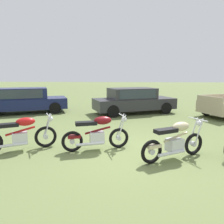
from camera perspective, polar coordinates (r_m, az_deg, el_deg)
The scene contains 6 objects.
ground_plane at distance 6.09m, azimuth 4.79°, elevation -10.75°, with size 120.00×120.00×0.00m, color olive.
motorcycle_red at distance 6.59m, azimuth -23.64°, elevation -5.55°, with size 1.88×1.25×1.02m.
motorcycle_maroon at distance 6.13m, azimuth -4.09°, elevation -5.78°, with size 1.89×0.94×1.02m.
motorcycle_cream at distance 5.71m, azimuth 16.64°, elevation -7.44°, with size 1.77×1.22×1.02m.
car_navy at distance 13.05m, azimuth -23.21°, elevation 3.35°, with size 4.82×3.43×1.43m.
car_charcoal at distance 12.04m, azimuth 5.73°, elevation 3.45°, with size 4.86×3.43×1.43m.
Camera 1 is at (-0.02, -5.70, 2.15)m, focal length 33.85 mm.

